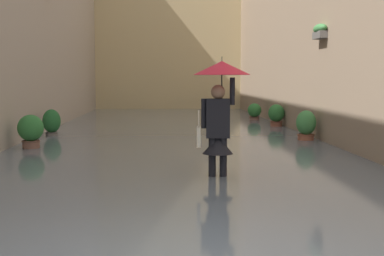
# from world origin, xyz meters

# --- Properties ---
(ground_plane) EXTENTS (60.00, 60.00, 0.00)m
(ground_plane) POSITION_xyz_m (0.00, -11.95, 0.00)
(ground_plane) COLOR #605B56
(flood_water) EXTENTS (8.37, 29.90, 0.21)m
(flood_water) POSITION_xyz_m (0.00, -11.95, 0.11)
(flood_water) COLOR slate
(flood_water) RESTS_ON ground_plane
(building_facade_far) EXTENTS (11.17, 1.80, 11.05)m
(building_facade_far) POSITION_xyz_m (0.00, -24.80, 5.52)
(building_facade_far) COLOR tan
(building_facade_far) RESTS_ON ground_plane
(person_wading) EXTENTS (0.93, 0.93, 2.15)m
(person_wading) POSITION_xyz_m (-0.66, -4.52, 1.45)
(person_wading) COLOR #4C4233
(person_wading) RESTS_ON ground_plane
(potted_plant_mid_left) EXTENTS (0.54, 0.54, 0.95)m
(potted_plant_mid_left) POSITION_xyz_m (-3.51, -13.54, 0.53)
(potted_plant_mid_left) COLOR brown
(potted_plant_mid_left) RESTS_ON ground_plane
(potted_plant_far_left) EXTENTS (0.52, 0.52, 0.98)m
(potted_plant_far_left) POSITION_xyz_m (-3.45, -9.57, 0.53)
(potted_plant_far_left) COLOR #9E563D
(potted_plant_far_left) RESTS_ON ground_plane
(potted_plant_far_right) EXTENTS (0.59, 0.59, 0.98)m
(potted_plant_far_right) POSITION_xyz_m (3.29, -8.29, 0.57)
(potted_plant_far_right) COLOR brown
(potted_plant_far_right) RESTS_ON ground_plane
(potted_plant_near_left) EXTENTS (0.53, 0.53, 0.85)m
(potted_plant_near_left) POSITION_xyz_m (-3.25, -16.35, 0.48)
(potted_plant_near_left) COLOR brown
(potted_plant_near_left) RESTS_ON ground_plane
(potted_plant_near_right) EXTENTS (0.50, 0.50, 0.94)m
(potted_plant_near_right) POSITION_xyz_m (3.39, -11.08, 0.53)
(potted_plant_near_right) COLOR #66605B
(potted_plant_near_right) RESTS_ON ground_plane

